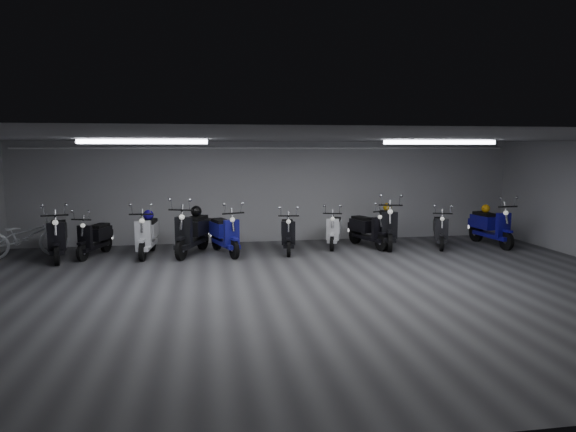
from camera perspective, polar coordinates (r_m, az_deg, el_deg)
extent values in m
cube|color=#3C3C3E|center=(9.54, 2.28, -8.29)|extent=(14.00, 10.00, 0.01)
cube|color=slate|center=(9.17, 2.38, 8.84)|extent=(14.00, 10.00, 0.01)
cube|color=#9B9B9E|center=(14.16, -1.72, 2.74)|extent=(14.00, 0.01, 2.80)
cube|color=#9B9B9E|center=(4.55, 15.16, -8.12)|extent=(14.00, 0.01, 2.80)
cube|color=white|center=(10.05, -16.02, 8.08)|extent=(2.40, 0.18, 0.08)
cube|color=white|center=(11.09, 16.81, 7.98)|extent=(2.40, 0.18, 0.08)
cylinder|color=white|center=(14.02, -1.70, 7.68)|extent=(13.60, 0.05, 0.05)
imported|color=white|center=(13.66, -27.70, -1.63)|extent=(2.02, 1.17, 1.24)
sphere|color=#F49E0E|center=(14.77, 21.45, 0.79)|extent=(0.23, 0.23, 0.23)
sphere|color=#B8830A|center=(13.87, 11.19, 0.98)|extent=(0.24, 0.24, 0.24)
sphere|color=navy|center=(12.95, -15.49, 0.11)|extent=(0.26, 0.26, 0.26)
sphere|color=black|center=(12.83, -10.34, 0.55)|extent=(0.27, 0.27, 0.27)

